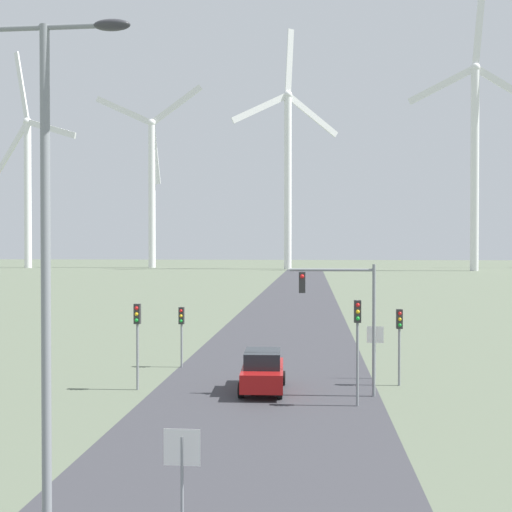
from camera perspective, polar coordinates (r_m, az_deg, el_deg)
road_surface at (r=53.66m, az=3.12°, el=-6.02°), size 10.00×240.00×0.01m
streetlamp at (r=11.92m, az=-19.41°, el=1.74°), size 3.29×0.32×10.62m
stop_sign_near at (r=13.83m, az=-7.06°, el=-18.96°), size 0.81×0.07×2.47m
stop_sign_far at (r=29.97m, az=11.28°, el=-8.05°), size 0.81×0.07×2.56m
traffic_light_post_near_left at (r=27.51m, az=-11.24°, el=-6.63°), size 0.28×0.34×3.87m
traffic_light_post_near_right at (r=24.57m, az=9.64°, el=-6.85°), size 0.28×0.34×4.28m
traffic_light_post_mid_left at (r=32.33m, az=-7.11°, el=-6.36°), size 0.28×0.34×3.21m
traffic_light_post_mid_right at (r=28.62m, az=13.50°, el=-6.83°), size 0.28×0.34×3.54m
traffic_light_mast_overhead at (r=26.09m, az=8.39°, el=-4.47°), size 3.69×0.35×5.68m
car_approaching at (r=27.05m, az=0.65°, el=-10.89°), size 1.99×4.18×1.83m
wind_turbine_far_left at (r=201.05m, az=-20.92°, el=7.15°), size 35.45×18.95×68.16m
wind_turbine_left at (r=192.15m, az=-9.89°, el=7.28°), size 33.88×2.60×57.25m
wind_turbine_center at (r=177.49m, az=3.05°, el=8.79°), size 30.70×16.29×70.28m
wind_turbine_right at (r=175.01m, az=20.12°, el=9.54°), size 33.69×5.05×74.13m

